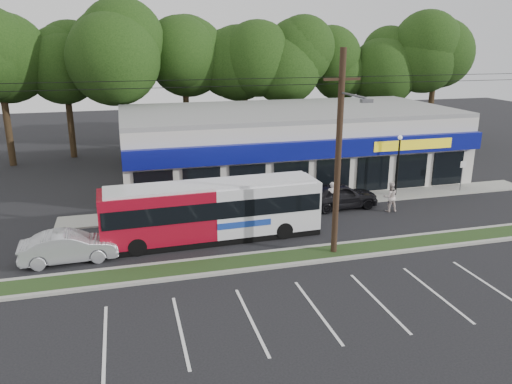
{
  "coord_description": "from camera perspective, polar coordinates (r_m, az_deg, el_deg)",
  "views": [
    {
      "loc": [
        -6.82,
        -20.33,
        10.28
      ],
      "look_at": [
        0.03,
        5.0,
        2.3
      ],
      "focal_mm": 35.0,
      "sensor_mm": 36.0,
      "label": 1
    }
  ],
  "objects": [
    {
      "name": "lamp_post",
      "position": [
        34.99,
        15.96,
        3.7
      ],
      "size": [
        0.3,
        0.3,
        4.25
      ],
      "color": "black",
      "rests_on": "ground"
    },
    {
      "name": "ground",
      "position": [
        23.78,
        3.11,
        -8.71
      ],
      "size": [
        120.0,
        120.0,
        0.0
      ],
      "primitive_type": "plane",
      "color": "black",
      "rests_on": "ground"
    },
    {
      "name": "curb_north",
      "position": [
        25.35,
        1.81,
        -6.83
      ],
      "size": [
        40.0,
        0.25,
        0.14
      ],
      "primitive_type": "cube",
      "color": "#9E9E93",
      "rests_on": "ground"
    },
    {
      "name": "pedestrian_b",
      "position": [
        32.19,
        15.08,
        -0.54
      ],
      "size": [
        0.98,
        0.8,
        1.88
      ],
      "primitive_type": "imported",
      "rotation": [
        0.0,
        0.0,
        3.04
      ],
      "color": "silver",
      "rests_on": "ground"
    },
    {
      "name": "sign_post",
      "position": [
        37.85,
        22.52,
        2.29
      ],
      "size": [
        0.45,
        0.1,
        2.23
      ],
      "color": "#59595E",
      "rests_on": "ground"
    },
    {
      "name": "utility_pole",
      "position": [
        23.85,
        9.13,
        4.93
      ],
      "size": [
        50.0,
        2.77,
        10.0
      ],
      "color": "black",
      "rests_on": "ground"
    },
    {
      "name": "grass_strip",
      "position": [
        24.62,
        2.39,
        -7.62
      ],
      "size": [
        40.0,
        1.6,
        0.12
      ],
      "primitive_type": "cube",
      "color": "#1C3515",
      "rests_on": "ground"
    },
    {
      "name": "strip_mall",
      "position": [
        39.03,
        3.59,
        5.62
      ],
      "size": [
        25.0,
        12.55,
        5.3
      ],
      "color": "beige",
      "rests_on": "ground"
    },
    {
      "name": "tree_line",
      "position": [
        47.61,
        -2.05,
        14.67
      ],
      "size": [
        46.76,
        6.76,
        11.83
      ],
      "color": "black",
      "rests_on": "ground"
    },
    {
      "name": "car_silver",
      "position": [
        25.83,
        -20.6,
        -5.88
      ],
      "size": [
        4.61,
        1.81,
        1.49
      ],
      "primitive_type": "imported",
      "rotation": [
        0.0,
        0.0,
        1.62
      ],
      "color": "#A1A3A8",
      "rests_on": "ground"
    },
    {
      "name": "sidewalk",
      "position": [
        33.24,
        6.49,
        -1.11
      ],
      "size": [
        32.0,
        2.2,
        0.1
      ],
      "primitive_type": "cube",
      "color": "#9E9E93",
      "rests_on": "ground"
    },
    {
      "name": "curb_south",
      "position": [
        23.88,
        3.0,
        -8.41
      ],
      "size": [
        40.0,
        0.25,
        0.14
      ],
      "primitive_type": "cube",
      "color": "#9E9E93",
      "rests_on": "ground"
    },
    {
      "name": "pedestrian_a",
      "position": [
        31.29,
        8.62,
        -0.57
      ],
      "size": [
        0.74,
        0.51,
        1.95
      ],
      "primitive_type": "imported",
      "rotation": [
        0.0,
        0.0,
        3.08
      ],
      "color": "silver",
      "rests_on": "ground"
    },
    {
      "name": "car_dark",
      "position": [
        32.21,
        9.54,
        -0.38
      ],
      "size": [
        4.95,
        2.17,
        1.66
      ],
      "primitive_type": "imported",
      "rotation": [
        0.0,
        0.0,
        1.61
      ],
      "color": "black",
      "rests_on": "ground"
    },
    {
      "name": "metrobus",
      "position": [
        26.64,
        -5.02,
        -2.04
      ],
      "size": [
        11.69,
        2.81,
        3.13
      ],
      "rotation": [
        0.0,
        0.0,
        0.03
      ],
      "color": "maroon",
      "rests_on": "ground"
    }
  ]
}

